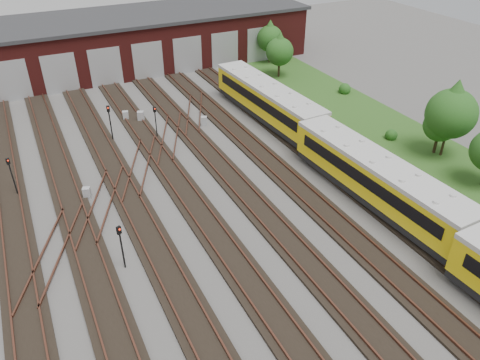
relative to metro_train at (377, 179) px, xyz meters
name	(u,v)px	position (x,y,z in m)	size (l,w,h in m)	color
ground	(265,255)	(-10.00, -1.58, -2.00)	(120.00, 120.00, 0.00)	#43403E
track_network	(258,249)	(-10.17, -0.99, -1.90)	(30.40, 70.00, 0.33)	black
maintenance_shed	(110,43)	(-10.01, 38.39, 1.20)	(51.00, 12.50, 6.35)	#531614
grass_verge	(389,132)	(9.00, 8.42, -1.98)	(8.00, 55.00, 0.05)	#254A18
metro_train	(377,179)	(0.00, 0.00, 0.00)	(3.53, 47.92, 3.27)	black
signal_mast_0	(11,172)	(-23.40, 12.65, 0.03)	(0.27, 0.26, 3.20)	black
signal_mast_1	(121,242)	(-18.18, 1.29, 0.01)	(0.30, 0.28, 3.14)	black
signal_mast_2	(110,119)	(-14.84, 18.31, 0.21)	(0.31, 0.29, 3.46)	black
signal_mast_3	(155,119)	(-11.04, 17.05, -0.03)	(0.25, 0.24, 3.09)	black
relay_cabinet_1	(126,116)	(-12.61, 22.21, -1.54)	(0.56, 0.47, 0.93)	#A6A8AB
relay_cabinet_2	(87,193)	(-18.76, 9.95, -1.56)	(0.54, 0.45, 0.89)	#A6A8AB
relay_cabinet_3	(141,116)	(-11.34, 21.22, -1.48)	(0.63, 0.52, 1.05)	#A6A8AB
relay_cabinet_4	(204,121)	(-6.12, 17.60, -1.54)	(0.55, 0.46, 0.92)	#A6A8AB
tree_0	(270,35)	(8.93, 31.42, 1.53)	(3.32, 3.32, 5.50)	#2D2314
tree_1	(280,48)	(7.29, 26.18, 1.49)	(3.28, 3.28, 5.44)	#2D2314
tree_2	(453,108)	(9.92, 2.97, 2.42)	(4.16, 4.16, 6.89)	#2D2314
tree_3	(441,121)	(9.74, 3.59, 1.03)	(2.85, 2.85, 4.73)	#2D2314
bush_1	(392,134)	(8.18, 7.29, -1.45)	(1.11, 1.11, 1.11)	#1C4D16
bush_2	(345,87)	(11.24, 18.30, -1.34)	(1.33, 1.33, 1.33)	#1C4D16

